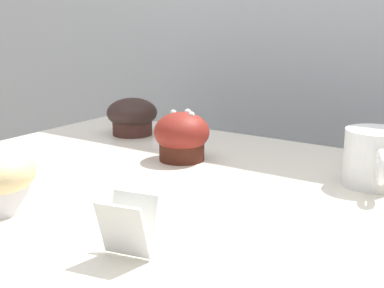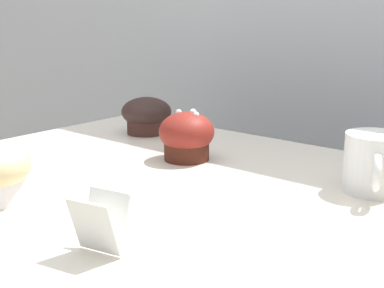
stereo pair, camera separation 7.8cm
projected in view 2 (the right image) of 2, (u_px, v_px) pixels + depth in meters
name	position (u px, v px, depth m)	size (l,w,h in m)	color
muffin_back_right	(187.00, 136.00, 0.86)	(0.09, 0.09, 0.08)	#461D13
muffin_front_left	(146.00, 115.00, 1.04)	(0.10, 0.10, 0.07)	#3F231D
coffee_cup	(375.00, 162.00, 0.70)	(0.08, 0.12, 0.08)	white
price_card	(100.00, 223.00, 0.52)	(0.06, 0.05, 0.06)	white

